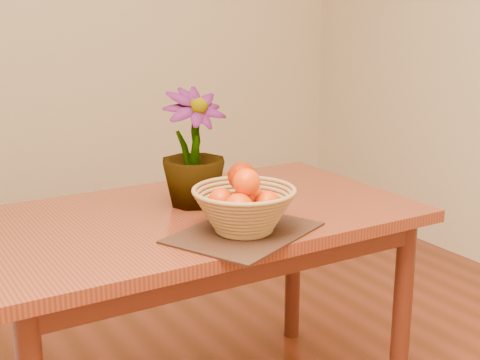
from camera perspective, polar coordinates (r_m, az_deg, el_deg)
wall_back at (r=3.89m, az=-17.67°, el=13.49°), size 4.00×0.02×2.70m
table at (r=2.17m, az=-3.78°, el=-4.93°), size 1.40×0.80×0.75m
placemat at (r=1.94m, az=0.34°, el=-4.51°), size 0.50×0.45×0.01m
wicker_basket at (r=1.92m, az=0.35°, el=-2.72°), size 0.30×0.30×0.12m
orange_pile at (r=1.91m, az=0.32°, el=-1.03°), size 0.18×0.18×0.15m
potted_plant at (r=2.17m, az=-4.02°, el=2.74°), size 0.23×0.23×0.38m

